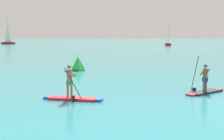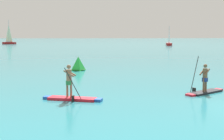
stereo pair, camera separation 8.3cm
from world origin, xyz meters
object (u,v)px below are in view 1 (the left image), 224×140
at_px(race_marker_buoy, 78,64).
at_px(paddleboarder_near_left, 72,93).
at_px(paddleboarder_mid_center, 205,87).
at_px(sailboat_left_horizon, 8,41).
at_px(sailboat_right_horizon, 168,43).

bearing_deg(race_marker_buoy, paddleboarder_near_left, -89.37).
bearing_deg(race_marker_buoy, paddleboarder_mid_center, -57.42).
distance_m(paddleboarder_mid_center, sailboat_left_horizon, 92.84).
height_order(paddleboarder_near_left, race_marker_buoy, paddleboarder_near_left).
relative_size(paddleboarder_mid_center, race_marker_buoy, 2.11).
bearing_deg(paddleboarder_near_left, paddleboarder_mid_center, 27.75).
distance_m(paddleboarder_mid_center, sailboat_right_horizon, 72.81).
relative_size(paddleboarder_near_left, paddleboarder_mid_center, 1.14).
xyz_separation_m(paddleboarder_near_left, race_marker_buoy, (-0.14, 12.86, 0.21)).
bearing_deg(paddleboarder_near_left, sailboat_right_horizon, 89.60).
distance_m(race_marker_buoy, sailboat_right_horizon, 63.89).
bearing_deg(paddleboarder_mid_center, sailboat_left_horizon, -105.24).
distance_m(sailboat_left_horizon, sailboat_right_horizon, 50.25).
bearing_deg(race_marker_buoy, sailboat_left_horizon, 108.09).
height_order(paddleboarder_mid_center, race_marker_buoy, paddleboarder_mid_center).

